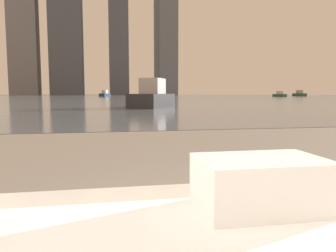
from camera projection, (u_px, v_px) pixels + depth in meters
The scene contains 8 objects.
towel_stack at pixel (261, 183), 0.76m from camera, with size 0.29×0.20×0.12m.
harbor_water at pixel (109, 97), 60.61m from camera, with size 180.00×110.00×0.01m.
harbor_boat_0 at pixel (105, 94), 68.14m from camera, with size 2.43×3.77×1.34m.
harbor_boat_1 at pixel (153, 97), 17.97m from camera, with size 3.14×4.43×1.58m.
harbor_boat_3 at pixel (299, 94), 74.41m from camera, with size 1.43×3.73×1.38m.
harbor_boat_4 at pixel (280, 95), 64.81m from camera, with size 1.73×3.13×1.11m.
skyline_tower_1 at pixel (22, 1), 107.28m from camera, with size 9.07×6.44×61.30m.
skyline_tower_2 at pixel (66, 19), 110.31m from camera, with size 10.68×10.10×51.24m.
Camera 1 is at (-0.38, 0.18, 0.81)m, focal length 35.00 mm.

